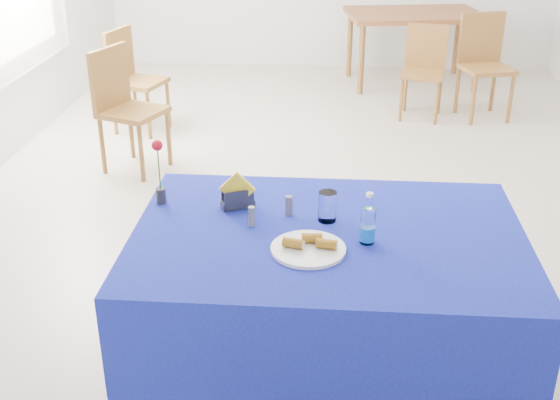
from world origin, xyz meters
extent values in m
plane|color=beige|center=(0.00, 0.00, 0.00)|extent=(7.00, 7.00, 0.00)
plane|color=silver|center=(0.00, -3.50, 1.40)|extent=(5.00, 0.00, 5.00)
cylinder|color=white|center=(-0.02, -2.24, 0.77)|extent=(0.29, 0.29, 0.01)
cylinder|color=white|center=(0.05, -1.98, 0.82)|extent=(0.08, 0.08, 0.13)
cylinder|color=slate|center=(-0.26, -2.05, 0.80)|extent=(0.03, 0.03, 0.08)
cylinder|color=#5E5E62|center=(-0.11, -1.93, 0.80)|extent=(0.03, 0.03, 0.08)
cube|color=navy|center=(0.06, -2.08, 0.38)|extent=(1.60, 1.10, 0.76)
cylinder|color=white|center=(0.21, -2.15, 0.83)|extent=(0.06, 0.06, 0.15)
cylinder|color=blue|center=(0.21, -2.15, 0.80)|extent=(0.06, 0.06, 0.06)
cylinder|color=white|center=(0.21, -2.15, 0.94)|extent=(0.03, 0.03, 0.05)
cylinder|color=white|center=(0.21, -2.15, 0.97)|extent=(0.03, 0.03, 0.01)
cube|color=#35353A|center=(-0.34, -1.88, 0.78)|extent=(0.15, 0.11, 0.03)
cube|color=#36363B|center=(-0.33, -1.91, 0.81)|extent=(0.12, 0.06, 0.09)
cube|color=#343439|center=(-0.35, -1.86, 0.81)|extent=(0.12, 0.06, 0.09)
cube|color=yellow|center=(-0.34, -1.88, 0.85)|extent=(0.16, 0.02, 0.16)
cylinder|color=#28272D|center=(-0.68, -1.86, 0.80)|extent=(0.04, 0.04, 0.07)
cylinder|color=#1A6B1C|center=(-0.68, -1.86, 0.91)|extent=(0.01, 0.01, 0.22)
sphere|color=red|center=(-0.68, -1.86, 1.03)|extent=(0.05, 0.05, 0.05)
cube|color=#94562B|center=(0.87, 2.85, 0.73)|extent=(1.47, 1.07, 0.05)
cylinder|color=brown|center=(0.33, 2.41, 0.35)|extent=(0.06, 0.06, 0.71)
cylinder|color=brown|center=(1.52, 2.59, 0.35)|extent=(0.06, 0.06, 0.71)
cylinder|color=brown|center=(0.22, 3.10, 0.35)|extent=(0.06, 0.06, 0.71)
cylinder|color=brown|center=(1.41, 3.28, 0.35)|extent=(0.06, 0.06, 0.71)
cylinder|color=brown|center=(0.68, 1.57, 0.20)|extent=(0.03, 0.03, 0.40)
cylinder|color=brown|center=(0.99, 1.51, 0.20)|extent=(0.03, 0.03, 0.40)
cylinder|color=brown|center=(0.74, 1.88, 0.20)|extent=(0.03, 0.03, 0.40)
cylinder|color=brown|center=(1.05, 1.82, 0.20)|extent=(0.03, 0.03, 0.40)
cube|color=brown|center=(0.86, 1.69, 0.41)|extent=(0.44, 0.44, 0.04)
cube|color=brown|center=(0.90, 1.86, 0.63)|extent=(0.37, 0.11, 0.41)
cylinder|color=brown|center=(1.31, 1.52, 0.22)|extent=(0.04, 0.04, 0.45)
cylinder|color=brown|center=(1.65, 1.60, 0.22)|extent=(0.04, 0.04, 0.45)
cylinder|color=brown|center=(1.22, 1.86, 0.22)|extent=(0.04, 0.04, 0.45)
cylinder|color=brown|center=(1.56, 1.95, 0.22)|extent=(0.04, 0.04, 0.45)
cube|color=brown|center=(1.44, 1.73, 0.46)|extent=(0.51, 0.51, 0.04)
cube|color=brown|center=(1.39, 1.92, 0.70)|extent=(0.41, 0.14, 0.46)
cylinder|color=brown|center=(-1.32, 0.05, 0.22)|extent=(0.04, 0.04, 0.44)
cylinder|color=brown|center=(-1.19, 0.38, 0.22)|extent=(0.04, 0.04, 0.44)
cylinder|color=brown|center=(-1.65, 0.18, 0.22)|extent=(0.04, 0.04, 0.44)
cylinder|color=brown|center=(-1.52, 0.51, 0.22)|extent=(0.04, 0.04, 0.44)
cube|color=brown|center=(-1.42, 0.28, 0.46)|extent=(0.53, 0.53, 0.04)
cube|color=brown|center=(-1.59, 0.35, 0.70)|extent=(0.19, 0.40, 0.45)
cylinder|color=brown|center=(-1.49, 0.94, 0.21)|extent=(0.03, 0.03, 0.42)
cylinder|color=brown|center=(-1.39, 1.26, 0.21)|extent=(0.03, 0.03, 0.42)
cylinder|color=brown|center=(-1.81, 1.03, 0.21)|extent=(0.03, 0.03, 0.42)
cylinder|color=brown|center=(-1.72, 1.36, 0.21)|extent=(0.03, 0.03, 0.42)
cube|color=brown|center=(-1.60, 1.15, 0.43)|extent=(0.49, 0.49, 0.04)
cube|color=brown|center=(-1.77, 1.20, 0.66)|extent=(0.15, 0.39, 0.43)
cylinder|color=gold|center=(-0.08, -2.25, 0.79)|extent=(0.09, 0.06, 0.04)
cylinder|color=beige|center=(-0.04, -2.26, 0.79)|extent=(0.01, 0.03, 0.03)
cylinder|color=gold|center=(0.05, -2.24, 0.79)|extent=(0.09, 0.05, 0.04)
cylinder|color=beige|center=(0.09, -2.25, 0.79)|extent=(0.01, 0.03, 0.03)
cylinder|color=gold|center=(-0.01, -2.20, 0.79)|extent=(0.08, 0.04, 0.04)
cylinder|color=beige|center=(0.04, -2.20, 0.79)|extent=(0.01, 0.03, 0.03)
camera|label=1|loc=(0.06, -4.61, 2.10)|focal=45.00mm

